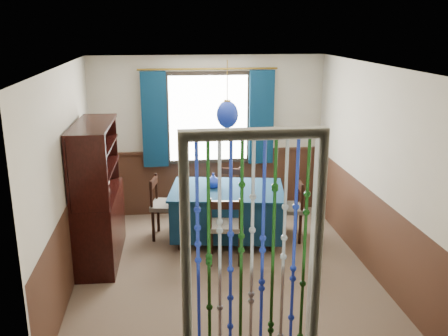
{
  "coord_description": "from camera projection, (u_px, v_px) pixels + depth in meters",
  "views": [
    {
      "loc": [
        -0.67,
        -5.59,
        2.94
      ],
      "look_at": [
        0.08,
        0.6,
        1.14
      ],
      "focal_mm": 40.0,
      "sensor_mm": 36.0,
      "label": 1
    }
  ],
  "objects": [
    {
      "name": "sideboard",
      "position": [
        99.0,
        214.0,
        6.35
      ],
      "size": [
        0.51,
        1.38,
        1.79
      ],
      "rotation": [
        0.0,
        0.0,
        -0.03
      ],
      "color": "black",
      "rests_on": "floor"
    },
    {
      "name": "wall_right",
      "position": [
        370.0,
        168.0,
        6.09
      ],
      "size": [
        0.0,
        4.0,
        4.0
      ],
      "primitive_type": "plane",
      "rotation": [
        1.57,
        0.0,
        -1.57
      ],
      "color": "beige",
      "rests_on": "ground"
    },
    {
      "name": "chair_near",
      "position": [
        225.0,
        226.0,
        6.3
      ],
      "size": [
        0.5,
        0.49,
        0.91
      ],
      "rotation": [
        0.0,
        0.0,
        -0.14
      ],
      "color": "black",
      "rests_on": "floor"
    },
    {
      "name": "dining_table",
      "position": [
        227.0,
        210.0,
        6.99
      ],
      "size": [
        1.7,
        1.31,
        0.75
      ],
      "rotation": [
        0.0,
        0.0,
        -0.16
      ],
      "color": "#0C2840",
      "rests_on": "floor"
    },
    {
      "name": "bowl_shelf",
      "position": [
        98.0,
        172.0,
        5.93
      ],
      "size": [
        0.29,
        0.29,
        0.06
      ],
      "primitive_type": "imported",
      "rotation": [
        0.0,
        0.0,
        -0.27
      ],
      "color": "beige",
      "rests_on": "sideboard"
    },
    {
      "name": "wall_left",
      "position": [
        67.0,
        179.0,
        5.67
      ],
      "size": [
        0.0,
        4.0,
        4.0
      ],
      "primitive_type": "plane",
      "rotation": [
        1.57,
        0.0,
        1.57
      ],
      "color": "beige",
      "rests_on": "ground"
    },
    {
      "name": "wainscot_back",
      "position": [
        209.0,
        182.0,
        7.98
      ],
      "size": [
        3.6,
        0.0,
        3.6
      ],
      "primitive_type": "plane",
      "rotation": [
        1.57,
        0.0,
        0.0
      ],
      "color": "#44271A",
      "rests_on": "ground"
    },
    {
      "name": "ceiling",
      "position": [
        223.0,
        65.0,
        5.54
      ],
      "size": [
        4.0,
        4.0,
        0.0
      ],
      "primitive_type": "plane",
      "rotation": [
        3.14,
        0.0,
        0.0
      ],
      "color": "silver",
      "rests_on": "ground"
    },
    {
      "name": "wall_back",
      "position": [
        208.0,
        137.0,
        7.79
      ],
      "size": [
        3.6,
        0.0,
        3.6
      ],
      "primitive_type": "plane",
      "rotation": [
        1.57,
        0.0,
        0.0
      ],
      "color": "beige",
      "rests_on": "ground"
    },
    {
      "name": "chair_left",
      "position": [
        165.0,
        205.0,
        7.05
      ],
      "size": [
        0.49,
        0.51,
        0.89
      ],
      "rotation": [
        0.0,
        0.0,
        -1.76
      ],
      "color": "black",
      "rests_on": "floor"
    },
    {
      "name": "pendant_lamp",
      "position": [
        227.0,
        114.0,
        6.61
      ],
      "size": [
        0.29,
        0.29,
        0.89
      ],
      "color": "olive",
      "rests_on": "ceiling"
    },
    {
      "name": "doorway",
      "position": [
        252.0,
        264.0,
        4.09
      ],
      "size": [
        1.16,
        0.12,
        2.18
      ],
      "primitive_type": null,
      "color": "silver",
      "rests_on": "ground"
    },
    {
      "name": "chair_right",
      "position": [
        289.0,
        208.0,
        6.98
      ],
      "size": [
        0.45,
        0.47,
        0.86
      ],
      "rotation": [
        0.0,
        0.0,
        1.47
      ],
      "color": "black",
      "rests_on": "floor"
    },
    {
      "name": "wall_front",
      "position": [
        253.0,
        245.0,
        3.98
      ],
      "size": [
        3.6,
        0.0,
        3.6
      ],
      "primitive_type": "plane",
      "rotation": [
        -1.57,
        0.0,
        0.0
      ],
      "color": "beige",
      "rests_on": "ground"
    },
    {
      "name": "vase_table",
      "position": [
        213.0,
        181.0,
        6.94
      ],
      "size": [
        0.22,
        0.22,
        0.19
      ],
      "primitive_type": "imported",
      "rotation": [
        0.0,
        0.0,
        0.28
      ],
      "color": "#162B9C",
      "rests_on": "dining_table"
    },
    {
      "name": "wainscot_right",
      "position": [
        364.0,
        225.0,
        6.3
      ],
      "size": [
        0.0,
        4.0,
        4.0
      ],
      "primitive_type": "plane",
      "rotation": [
        1.57,
        0.0,
        -1.57
      ],
      "color": "#44271A",
      "rests_on": "ground"
    },
    {
      "name": "wainscot_front",
      "position": [
        252.0,
        325.0,
        4.2
      ],
      "size": [
        3.6,
        0.0,
        3.6
      ],
      "primitive_type": "plane",
      "rotation": [
        -1.57,
        0.0,
        0.0
      ],
      "color": "#44271A",
      "rests_on": "ground"
    },
    {
      "name": "chair_far",
      "position": [
        228.0,
        193.0,
        7.7
      ],
      "size": [
        0.52,
        0.51,
        0.82
      ],
      "rotation": [
        0.0,
        0.0,
        2.75
      ],
      "color": "black",
      "rests_on": "floor"
    },
    {
      "name": "window",
      "position": [
        208.0,
        118.0,
        7.66
      ],
      "size": [
        1.32,
        0.12,
        1.42
      ],
      "primitive_type": "cube",
      "color": "black",
      "rests_on": "wall_back"
    },
    {
      "name": "wainscot_left",
      "position": [
        74.0,
        239.0,
        5.88
      ],
      "size": [
        0.0,
        4.0,
        4.0
      ],
      "primitive_type": "plane",
      "rotation": [
        1.57,
        0.0,
        1.57
      ],
      "color": "#44271A",
      "rests_on": "ground"
    },
    {
      "name": "vase_sideboard",
      "position": [
        104.0,
        180.0,
        6.53
      ],
      "size": [
        0.16,
        0.16,
        0.16
      ],
      "primitive_type": "imported",
      "rotation": [
        0.0,
        0.0,
        -0.02
      ],
      "color": "beige",
      "rests_on": "sideboard"
    },
    {
      "name": "floor",
      "position": [
        224.0,
        269.0,
        6.23
      ],
      "size": [
        4.0,
        4.0,
        0.0
      ],
      "primitive_type": "plane",
      "color": "brown",
      "rests_on": "ground"
    }
  ]
}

